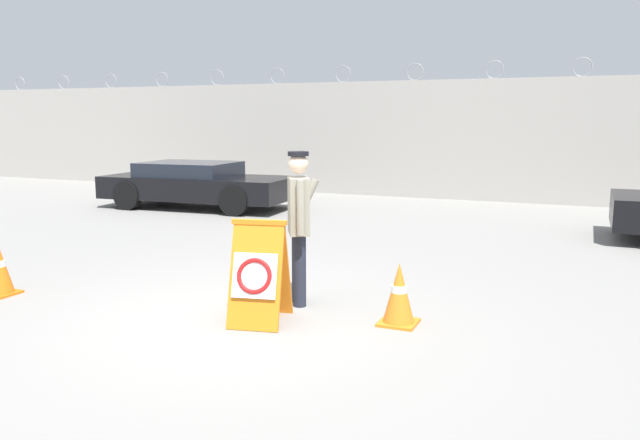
{
  "coord_description": "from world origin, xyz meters",
  "views": [
    {
      "loc": [
        3.36,
        -5.59,
        2.15
      ],
      "look_at": [
        0.17,
        1.86,
        0.82
      ],
      "focal_mm": 35.0,
      "sensor_mm": 36.0,
      "label": 1
    }
  ],
  "objects_px": {
    "security_guard": "(299,220)",
    "parked_car_front_coupe": "(196,184)",
    "barricade_sign": "(259,272)",
    "traffic_cone_near": "(399,294)"
  },
  "relations": [
    {
      "from": "security_guard",
      "to": "parked_car_front_coupe",
      "type": "distance_m",
      "value": 8.41
    },
    {
      "from": "security_guard",
      "to": "parked_car_front_coupe",
      "type": "bearing_deg",
      "value": 12.11
    },
    {
      "from": "traffic_cone_near",
      "to": "parked_car_front_coupe",
      "type": "distance_m",
      "value": 9.47
    },
    {
      "from": "security_guard",
      "to": "traffic_cone_near",
      "type": "bearing_deg",
      "value": -131.06
    },
    {
      "from": "barricade_sign",
      "to": "traffic_cone_near",
      "type": "height_order",
      "value": "barricade_sign"
    },
    {
      "from": "traffic_cone_near",
      "to": "parked_car_front_coupe",
      "type": "bearing_deg",
      "value": 137.01
    },
    {
      "from": "security_guard",
      "to": "parked_car_front_coupe",
      "type": "height_order",
      "value": "security_guard"
    },
    {
      "from": "parked_car_front_coupe",
      "to": "barricade_sign",
      "type": "bearing_deg",
      "value": -55.17
    },
    {
      "from": "security_guard",
      "to": "traffic_cone_near",
      "type": "height_order",
      "value": "security_guard"
    },
    {
      "from": "traffic_cone_near",
      "to": "barricade_sign",
      "type": "bearing_deg",
      "value": -159.28
    }
  ]
}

